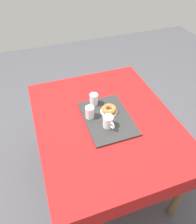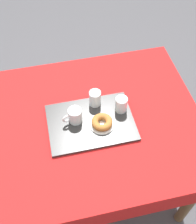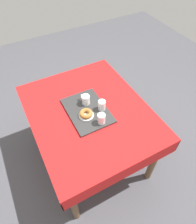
% 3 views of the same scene
% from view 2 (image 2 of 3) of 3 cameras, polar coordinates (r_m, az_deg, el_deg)
% --- Properties ---
extents(ground_plane, '(6.00, 6.00, 0.00)m').
position_cam_2_polar(ground_plane, '(2.26, -1.12, -13.25)').
color(ground_plane, '#47474C').
extents(dining_table, '(1.26, 1.03, 0.77)m').
position_cam_2_polar(dining_table, '(1.68, -1.47, -3.96)').
color(dining_table, red).
rests_on(dining_table, ground).
extents(serving_tray, '(0.47, 0.34, 0.02)m').
position_cam_2_polar(serving_tray, '(1.58, -1.39, -2.10)').
color(serving_tray, '#2D2D2D').
rests_on(serving_tray, dining_table).
extents(tea_mug_left, '(0.11, 0.07, 0.09)m').
position_cam_2_polar(tea_mug_left, '(1.55, -4.65, -0.79)').
color(tea_mug_left, white).
rests_on(tea_mug_left, serving_tray).
extents(water_glass_near, '(0.07, 0.07, 0.09)m').
position_cam_2_polar(water_glass_near, '(1.62, -0.60, 2.69)').
color(water_glass_near, white).
rests_on(water_glass_near, serving_tray).
extents(water_glass_far, '(0.07, 0.07, 0.09)m').
position_cam_2_polar(water_glass_far, '(1.59, 4.66, 1.47)').
color(water_glass_far, white).
rests_on(water_glass_far, serving_tray).
extents(donut_plate_left, '(0.13, 0.13, 0.01)m').
position_cam_2_polar(donut_plate_left, '(1.55, 0.81, -2.54)').
color(donut_plate_left, white).
rests_on(donut_plate_left, serving_tray).
extents(sugar_donut_left, '(0.12, 0.12, 0.04)m').
position_cam_2_polar(sugar_donut_left, '(1.54, 0.82, -2.05)').
color(sugar_donut_left, '#A3662D').
rests_on(sugar_donut_left, donut_plate_left).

